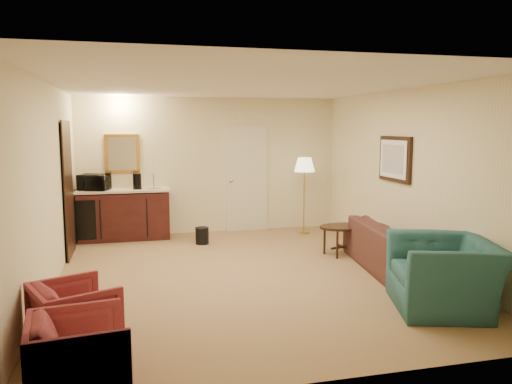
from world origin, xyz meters
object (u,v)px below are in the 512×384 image
teal_armchair (444,263)px  waste_bin (202,236)px  rose_chair_far (79,353)px  microwave (94,180)px  coffee_table (344,240)px  rose_chair_near (75,312)px  floor_lamp (304,196)px  wetbar_cabinet (124,214)px  sofa (396,240)px  coffee_maker (137,181)px

teal_armchair → waste_bin: teal_armchair is taller
rose_chair_far → microwave: size_ratio=1.42×
teal_armchair → coffee_table: (-0.10, 2.51, -0.29)m
rose_chair_near → microwave: 4.67m
teal_armchair → floor_lamp: size_ratio=0.82×
wetbar_cabinet → rose_chair_far: 5.53m
sofa → coffee_maker: (-3.55, 2.95, 0.62)m
wetbar_cabinet → waste_bin: wetbar_cabinet is taller
wetbar_cabinet → sofa: size_ratio=0.72×
rose_chair_near → coffee_table: rose_chair_near is taller
coffee_table → waste_bin: bearing=149.3°
wetbar_cabinet → coffee_table: size_ratio=2.01×
waste_bin → coffee_maker: size_ratio=1.02×
rose_chair_near → coffee_maker: bearing=-31.4°
floor_lamp → microwave: (-3.85, 0.32, 0.36)m
teal_armchair → coffee_maker: coffee_maker is taller
coffee_table → waste_bin: (-2.12, 1.26, -0.09)m
floor_lamp → microwave: floor_lamp is taller
floor_lamp → coffee_maker: 3.13m
coffee_table → wetbar_cabinet: bearing=150.1°
coffee_table → waste_bin: size_ratio=2.78×
wetbar_cabinet → rose_chair_far: bearing=-92.6°
rose_chair_far → floor_lamp: 6.34m
sofa → rose_chair_far: bearing=129.4°
waste_bin → coffee_maker: (-1.08, 0.68, 0.92)m
teal_armchair → coffee_maker: size_ratio=4.22×
rose_chair_near → rose_chair_far: 0.91m
floor_lamp → microwave: 3.88m
rose_chair_near → waste_bin: size_ratio=2.41×
rose_chair_far → coffee_table: size_ratio=0.89×
microwave → coffee_maker: (0.75, -0.04, -0.03)m
coffee_table → coffee_maker: bearing=148.7°
waste_bin → teal_armchair: bearing=-59.5°
sofa → microwave: microwave is taller
rose_chair_far → wetbar_cabinet: bearing=-9.9°
rose_chair_near → rose_chair_far: (0.12, -0.91, 0.01)m
rose_chair_far → floor_lamp: (3.60, 5.20, 0.37)m
microwave → teal_armchair: bearing=-28.3°
coffee_table → rose_chair_far: bearing=-136.3°
wetbar_cabinet → rose_chair_near: (-0.37, -4.61, -0.11)m
coffee_table → teal_armchair: bearing=-87.7°
sofa → microwave: size_ratio=4.44×
coffee_table → floor_lamp: size_ratio=0.55×
wetbar_cabinet → floor_lamp: bearing=-5.5°
rose_chair_near → microwave: (-0.13, 4.61, 0.74)m
rose_chair_near → waste_bin: 4.25m
wetbar_cabinet → rose_chair_far: wetbar_cabinet is taller
wetbar_cabinet → microwave: microwave is taller
sofa → rose_chair_far: sofa is taller
coffee_table → coffee_maker: coffee_maker is taller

